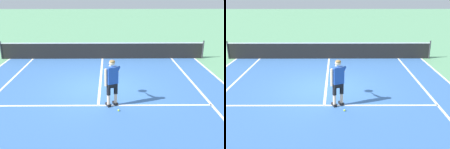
# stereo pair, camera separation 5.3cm
# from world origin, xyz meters

# --- Properties ---
(ground_plane) EXTENTS (80.00, 80.00, 0.00)m
(ground_plane) POSITION_xyz_m (0.00, 0.00, 0.00)
(ground_plane) COLOR #609E70
(court_inner_surface) EXTENTS (10.98, 11.02, 0.00)m
(court_inner_surface) POSITION_xyz_m (0.00, -0.63, 0.00)
(court_inner_surface) COLOR #3866A8
(court_inner_surface) RESTS_ON ground
(line_service) EXTENTS (8.23, 0.10, 0.01)m
(line_service) POSITION_xyz_m (0.00, -1.72, 0.00)
(line_service) COLOR white
(line_service) RESTS_ON ground
(line_centre_service) EXTENTS (0.10, 6.40, 0.01)m
(line_centre_service) POSITION_xyz_m (0.00, 1.48, 0.00)
(line_centre_service) COLOR white
(line_centre_service) RESTS_ON ground
(line_singles_right) EXTENTS (0.10, 10.62, 0.01)m
(line_singles_right) POSITION_xyz_m (4.12, -0.63, 0.00)
(line_singles_right) COLOR white
(line_singles_right) RESTS_ON ground
(tennis_net) EXTENTS (11.96, 0.08, 1.07)m
(tennis_net) POSITION_xyz_m (0.00, 4.68, 0.50)
(tennis_net) COLOR #333338
(tennis_net) RESTS_ON ground
(tennis_player) EXTENTS (0.56, 1.23, 1.71)m
(tennis_player) POSITION_xyz_m (0.50, -1.70, 0.99)
(tennis_player) COLOR black
(tennis_player) RESTS_ON ground
(tennis_ball_near_feet) EXTENTS (0.07, 0.07, 0.07)m
(tennis_ball_near_feet) POSITION_xyz_m (0.72, -2.17, 0.03)
(tennis_ball_near_feet) COLOR #CCE02D
(tennis_ball_near_feet) RESTS_ON ground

